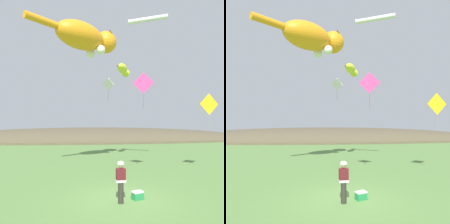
{
  "view_description": "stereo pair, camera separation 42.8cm",
  "coord_description": "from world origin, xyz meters",
  "views": [
    {
      "loc": [
        -1.6,
        -9.85,
        3.44
      ],
      "look_at": [
        0.0,
        4.0,
        4.14
      ],
      "focal_mm": 35.0,
      "sensor_mm": 36.0,
      "label": 1
    },
    {
      "loc": [
        -1.17,
        -9.89,
        3.44
      ],
      "look_at": [
        0.0,
        4.0,
        4.14
      ],
      "focal_mm": 35.0,
      "sensor_mm": 36.0,
      "label": 2
    }
  ],
  "objects": [
    {
      "name": "ground_plane",
      "position": [
        0.0,
        0.0,
        0.0
      ],
      "size": [
        120.0,
        120.0,
        0.0
      ],
      "primitive_type": "plane",
      "color": "#5B8442"
    },
    {
      "name": "distant_hill_ridge",
      "position": [
        0.0,
        31.68,
        0.0
      ],
      "size": [
        63.98,
        13.76,
        5.18
      ],
      "color": "brown",
      "rests_on": "ground"
    },
    {
      "name": "festival_attendant",
      "position": [
        -0.13,
        -0.43,
        0.95
      ],
      "size": [
        0.44,
        0.3,
        1.77
      ],
      "color": "#332D28",
      "rests_on": "ground"
    },
    {
      "name": "kite_spool",
      "position": [
        0.69,
        0.37,
        0.11
      ],
      "size": [
        0.17,
        0.22,
        0.22
      ],
      "color": "olive",
      "rests_on": "ground"
    },
    {
      "name": "picnic_cooler",
      "position": [
        0.69,
        -0.05,
        0.18
      ],
      "size": [
        0.58,
        0.49,
        0.36
      ],
      "color": "#268C4C",
      "rests_on": "ground"
    },
    {
      "name": "kite_giant_cat",
      "position": [
        -1.65,
        6.84,
        10.02
      ],
      "size": [
        6.47,
        5.48,
        2.39
      ],
      "color": "orange"
    },
    {
      "name": "kite_fish_windsock",
      "position": [
        1.67,
        9.57,
        8.32
      ],
      "size": [
        1.71,
        3.01,
        0.9
      ],
      "color": "yellow"
    },
    {
      "name": "kite_tube_streamer",
      "position": [
        3.1,
        6.5,
        11.6
      ],
      "size": [
        2.97,
        1.69,
        0.44
      ],
      "color": "white"
    },
    {
      "name": "kite_diamond_pink",
      "position": [
        2.02,
        3.81,
        6.01
      ],
      "size": [
        1.35,
        0.37,
        2.3
      ],
      "color": "#E53F8C"
    },
    {
      "name": "kite_diamond_white",
      "position": [
        0.52,
        11.67,
        7.27
      ],
      "size": [
        1.23,
        0.44,
        2.19
      ],
      "color": "white"
    },
    {
      "name": "kite_diamond_gold",
      "position": [
        6.87,
        4.42,
        4.73
      ],
      "size": [
        1.51,
        0.28,
        2.43
      ],
      "color": "yellow"
    }
  ]
}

